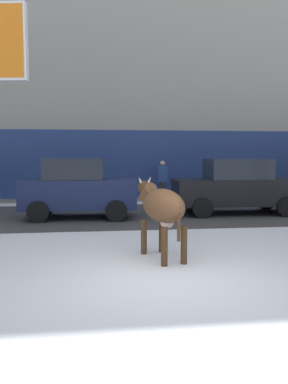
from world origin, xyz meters
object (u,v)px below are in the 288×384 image
at_px(pedestrian_near_billboard, 163,182).
at_px(car_black_sedan, 237,187).
at_px(car_navy_hatchback, 78,188).
at_px(cow_brown, 162,207).

bearing_deg(pedestrian_near_billboard, car_black_sedan, -59.36).
bearing_deg(car_navy_hatchback, cow_brown, -71.94).
distance_m(cow_brown, pedestrian_near_billboard, 8.99).
distance_m(car_navy_hatchback, pedestrian_near_billboard, 4.86).
relative_size(cow_brown, car_black_sedan, 0.45).
bearing_deg(car_navy_hatchback, car_black_sedan, 2.98).
relative_size(car_black_sedan, pedestrian_near_billboard, 2.47).
height_order(cow_brown, car_navy_hatchback, car_navy_hatchback).
bearing_deg(pedestrian_near_billboard, car_navy_hatchback, -132.86).
bearing_deg(car_black_sedan, cow_brown, -122.44).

